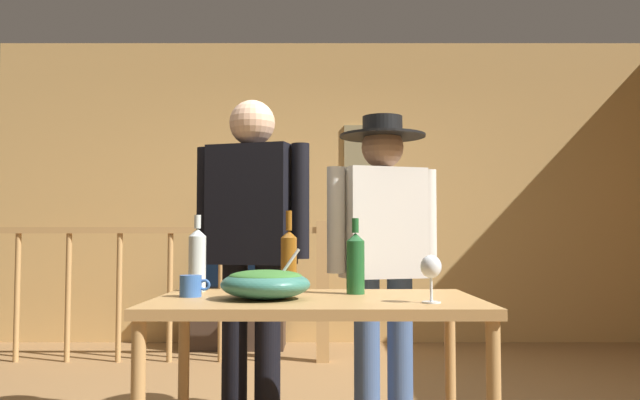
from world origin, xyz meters
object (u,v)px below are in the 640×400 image
tv_console (237,324)px  framed_picture (369,147)px  person_standing_left (255,233)px  wine_glass (434,269)px  serving_table (320,316)px  person_standing_right (386,244)px  salad_bowl (269,283)px  wine_bottle_amber (292,259)px  flat_screen_tv (237,269)px  stair_railing (201,277)px  wine_bottle_green (359,262)px  mug_blue (194,286)px  wine_bottle_clear (200,259)px

tv_console → framed_picture: bearing=13.6°
framed_picture → person_standing_left: 3.05m
wine_glass → serving_table: bearing=154.2°
person_standing_right → wine_glass: bearing=78.4°
salad_bowl → wine_glass: 0.64m
wine_bottle_amber → flat_screen_tv: bearing=102.3°
stair_railing → wine_bottle_green: bearing=-65.3°
serving_table → mug_blue: mug_blue is taller
wine_bottle_green → person_standing_right: person_standing_right is taller
stair_railing → person_standing_left: person_standing_left is taller
wine_bottle_amber → wine_glass: bearing=-44.3°
person_standing_left → salad_bowl: bearing=117.3°
stair_railing → tv_console: stair_railing is taller
stair_railing → salad_bowl: stair_railing is taller
framed_picture → wine_bottle_clear: bearing=-107.0°
framed_picture → tv_console: size_ratio=0.46×
stair_railing → tv_console: (0.20, 0.64, -0.45)m
salad_bowl → wine_bottle_amber: (0.07, 0.40, 0.08)m
framed_picture → wine_bottle_green: 3.51m
wine_glass → flat_screen_tv: bearing=109.0°
wine_bottle_green → framed_picture: bearing=85.2°
salad_bowl → framed_picture: bearing=79.8°
wine_bottle_amber → wine_bottle_clear: size_ratio=1.06×
serving_table → wine_glass: wine_glass is taller
flat_screen_tv → salad_bowl: bearing=-80.4°
serving_table → wine_bottle_clear: 0.65m
serving_table → person_standing_left: size_ratio=0.76×
person_standing_left → wine_bottle_green: bearing=150.0°
tv_console → person_standing_right: 2.86m
tv_console → flat_screen_tv: size_ratio=1.35×
flat_screen_tv → wine_bottle_clear: size_ratio=1.96×
wine_glass → mug_blue: wine_glass is taller
flat_screen_tv → person_standing_right: person_standing_right is taller
wine_bottle_clear → wine_glass: bearing=-28.0°
serving_table → person_standing_left: 0.85m
flat_screen_tv → wine_glass: wine_glass is taller
framed_picture → tv_console: (-1.20, -0.29, -1.62)m
framed_picture → stair_railing: bearing=-146.4°
salad_bowl → flat_screen_tv: bearing=99.6°
wine_bottle_amber → wine_bottle_clear: bearing=-176.1°
wine_bottle_green → wine_bottle_clear: 0.71m
flat_screen_tv → mug_blue: size_ratio=5.39×
wine_bottle_amber → serving_table: bearing=-69.2°
stair_railing → wine_glass: size_ratio=16.56×
serving_table → wine_glass: (0.42, -0.20, 0.20)m
mug_blue → person_standing_right: person_standing_right is taller
flat_screen_tv → stair_railing: bearing=-108.5°
serving_table → wine_bottle_clear: size_ratio=3.79×
framed_picture → stair_railing: (-1.40, -0.93, -1.17)m
person_standing_left → serving_table: bearing=132.7°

